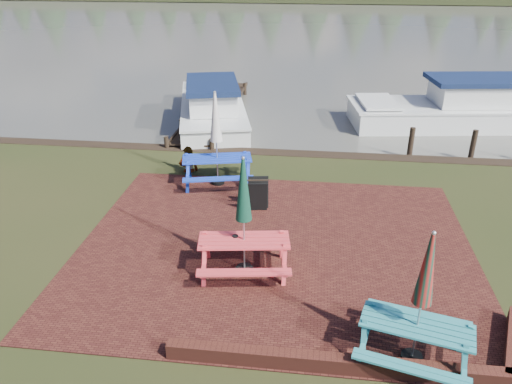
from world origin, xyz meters
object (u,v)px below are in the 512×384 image
object	(u,v)px
picnic_table_red	(244,234)
person	(187,147)
picnic_table_blue	(217,153)
jetty	(214,110)
chalkboard	(258,195)
picnic_table_teal	(418,319)
boat_jetty	(213,110)
boat_near	(454,110)

from	to	relation	value
picnic_table_red	person	world-z (taller)	picnic_table_red
picnic_table_blue	jetty	bearing A→B (deg)	89.66
chalkboard	picnic_table_teal	bearing A→B (deg)	-66.16
picnic_table_teal	picnic_table_blue	distance (m)	7.93
boat_jetty	jetty	bearing A→B (deg)	85.85
picnic_table_teal	boat_near	bearing A→B (deg)	89.18
picnic_table_blue	chalkboard	world-z (taller)	picnic_table_blue
boat_jetty	picnic_table_red	bearing A→B (deg)	-88.40
boat_near	jetty	bearing A→B (deg)	82.67
boat_near	person	distance (m)	11.24
picnic_table_teal	jetty	bearing A→B (deg)	128.67
person	picnic_table_teal	bearing A→B (deg)	111.14
picnic_table_teal	jetty	world-z (taller)	picnic_table_teal
chalkboard	boat_jetty	xyz separation A→B (m)	(-2.72, 7.52, -0.03)
picnic_table_blue	boat_near	world-z (taller)	picnic_table_blue
picnic_table_teal	boat_jetty	distance (m)	13.88
boat_jetty	person	distance (m)	5.29
chalkboard	picnic_table_blue	bearing A→B (deg)	123.84
boat_jetty	picnic_table_teal	bearing A→B (deg)	-78.16
chalkboard	boat_near	xyz separation A→B (m)	(6.89, 8.54, -0.01)
chalkboard	person	bearing A→B (deg)	128.32
picnic_table_teal	picnic_table_red	distance (m)	3.83
picnic_table_red	boat_near	bearing A→B (deg)	51.00
chalkboard	boat_near	world-z (taller)	boat_near
jetty	chalkboard	bearing A→B (deg)	-71.21
picnic_table_blue	boat_jetty	distance (m)	6.23
chalkboard	jetty	xyz separation A→B (m)	(-2.88, 8.45, -0.33)
chalkboard	person	world-z (taller)	person
chalkboard	boat_jetty	size ratio (longest dim) A/B	0.12
chalkboard	boat_jetty	distance (m)	8.00
picnic_table_blue	person	distance (m)	1.33
picnic_table_teal	person	bearing A→B (deg)	142.04
picnic_table_red	chalkboard	xyz separation A→B (m)	(-0.05, 2.83, -0.47)
picnic_table_red	chalkboard	bearing A→B (deg)	83.09
picnic_table_teal	boat_jetty	size ratio (longest dim) A/B	0.33
chalkboard	boat_near	distance (m)	10.98
picnic_table_red	picnic_table_blue	xyz separation A→B (m)	(-1.41, 4.31, 0.04)
boat_jetty	chalkboard	bearing A→B (deg)	-83.51
person	jetty	bearing A→B (deg)	-102.28
jetty	person	distance (m)	6.25
jetty	person	xyz separation A→B (m)	(0.46, -6.19, 0.70)
jetty	boat_jetty	world-z (taller)	boat_jetty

